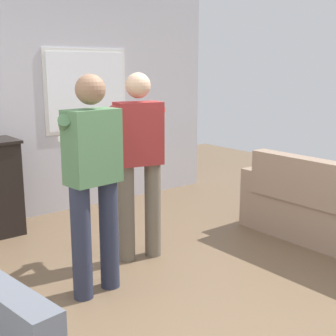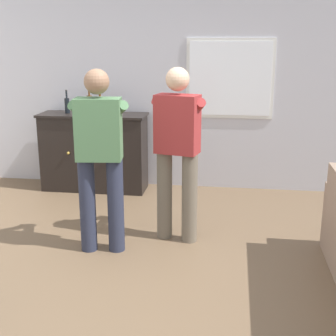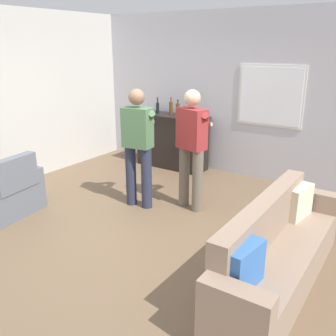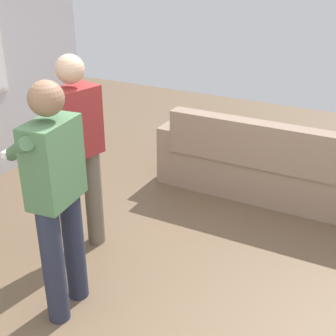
# 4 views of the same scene
# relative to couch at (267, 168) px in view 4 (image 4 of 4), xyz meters

# --- Properties ---
(ground) EXTENTS (10.40, 10.40, 0.00)m
(ground) POSITION_rel_couch_xyz_m (-1.95, 0.26, -0.34)
(ground) COLOR brown
(couch) EXTENTS (0.57, 2.34, 0.87)m
(couch) POSITION_rel_couch_xyz_m (0.00, 0.00, 0.00)
(couch) COLOR gray
(couch) RESTS_ON ground
(person_standing_left) EXTENTS (0.55, 0.50, 1.68)m
(person_standing_left) POSITION_rel_couch_xyz_m (-2.28, 0.78, 0.60)
(person_standing_left) COLOR #282D42
(person_standing_left) RESTS_ON ground
(person_standing_right) EXTENTS (0.54, 0.51, 1.68)m
(person_standing_right) POSITION_rel_couch_xyz_m (-1.62, 1.13, 0.60)
(person_standing_right) COLOR #6B6051
(person_standing_right) RESTS_ON ground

